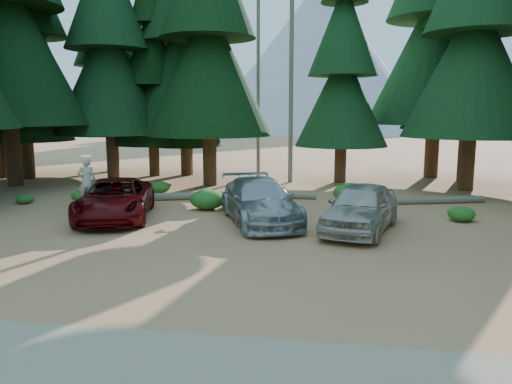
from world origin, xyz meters
TOP-DOWN VIEW (x-y plane):
  - ground at (0.00, 0.00)m, footprint 160.00×160.00m
  - gravel_strip at (0.00, -6.50)m, footprint 26.00×3.50m
  - forest_belt_north at (0.00, 15.00)m, footprint 36.00×7.00m
  - snag_front at (0.80, 14.50)m, footprint 0.24×0.24m
  - snag_back at (-1.20, 16.00)m, footprint 0.20×0.20m
  - mountain_peak at (-2.59, 88.23)m, footprint 48.00×50.00m
  - red_pickup at (-4.61, 4.00)m, footprint 3.66×5.62m
  - silver_minivan_center at (0.62, 4.21)m, footprint 3.92×5.62m
  - silver_minivan_right at (4.03, 3.42)m, footprint 3.04×4.92m
  - frisbee_player at (-5.54, 3.77)m, footprint 0.74×0.63m
  - log_left at (-2.36, 8.51)m, footprint 4.46×1.79m
  - log_mid at (0.95, 9.22)m, footprint 2.93×0.40m
  - log_right at (7.25, 8.85)m, footprint 4.52×1.52m
  - shrub_far_left at (-7.44, 6.98)m, footprint 0.97×0.97m
  - shrub_left at (-5.02, 9.68)m, footprint 1.06×1.06m
  - shrub_center_left at (-1.78, 6.29)m, footprint 1.42×1.42m
  - shrub_center_right at (0.50, 10.00)m, footprint 0.95×0.95m
  - shrub_right at (0.67, 7.83)m, footprint 0.97×0.97m
  - shrub_far_right at (3.89, 8.65)m, footprint 1.51×1.51m
  - shrub_edge_west at (-9.71, 6.29)m, footprint 0.74×0.74m
  - shrub_edge_east at (7.64, 5.50)m, footprint 0.95×0.95m

SIDE VIEW (x-z plane):
  - ground at x=0.00m, z-range 0.00..0.00m
  - forest_belt_north at x=0.00m, z-range -11.00..11.00m
  - gravel_strip at x=0.00m, z-range 0.00..0.01m
  - log_mid at x=0.95m, z-range 0.00..0.24m
  - log_right at x=7.25m, z-range 0.00..0.29m
  - log_left at x=-2.36m, z-range 0.00..0.33m
  - shrub_edge_west at x=-9.71m, z-range 0.00..0.41m
  - shrub_edge_east at x=7.64m, z-range 0.00..0.52m
  - shrub_center_right at x=0.50m, z-range 0.00..0.52m
  - shrub_right at x=0.67m, z-range 0.00..0.53m
  - shrub_far_left at x=-7.44m, z-range 0.00..0.54m
  - shrub_left at x=-5.02m, z-range 0.00..0.58m
  - shrub_center_left at x=-1.78m, z-range 0.00..0.78m
  - shrub_far_right at x=3.89m, z-range 0.00..0.83m
  - red_pickup at x=-4.61m, z-range 0.00..1.44m
  - silver_minivan_center at x=0.62m, z-range 0.00..1.51m
  - silver_minivan_right at x=4.03m, z-range 0.00..1.56m
  - frisbee_player at x=-5.54m, z-range 0.49..2.28m
  - snag_back at x=-1.20m, z-range 0.00..10.00m
  - snag_front at x=0.80m, z-range 0.00..12.00m
  - mountain_peak at x=-2.59m, z-range -1.29..26.71m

